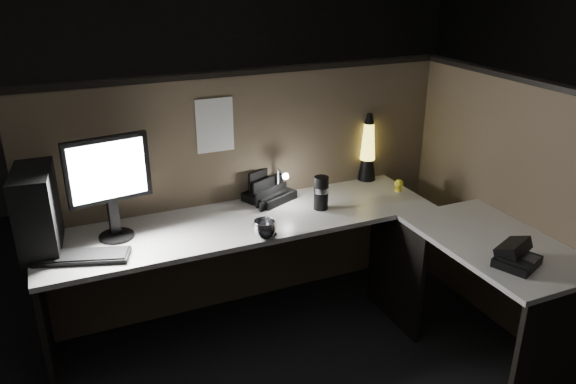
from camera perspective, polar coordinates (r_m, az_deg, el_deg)
name	(u,v)px	position (r m, az deg, el deg)	size (l,w,h in m)	color
floor	(311,379)	(3.24, 2.31, -18.41)	(6.00, 6.00, 0.00)	black
room_shell	(316,83)	(2.50, 2.88, 10.96)	(6.00, 6.00, 6.00)	silver
partition_back	(248,193)	(3.58, -4.04, -0.07)	(2.66, 0.06, 1.50)	brown
partition_right	(504,207)	(3.61, 21.12, -1.42)	(0.06, 1.66, 1.50)	brown
desk	(321,258)	(3.16, 3.39, -6.73)	(2.60, 1.60, 0.73)	beige
pc_tower	(37,210)	(3.12, -24.14, -1.68)	(0.18, 0.41, 0.43)	black
monitor	(109,178)	(3.07, -17.73, 1.35)	(0.44, 0.19, 0.56)	black
keyboard	(83,257)	(3.02, -20.15, -6.20)	(0.46, 0.15, 0.02)	black
mouse	(270,234)	(3.05, -1.88, -4.31)	(0.08, 0.06, 0.03)	black
clip_lamp	(282,183)	(3.45, -0.66, 0.94)	(0.04, 0.16, 0.21)	silver
organizer	(269,192)	(3.51, -1.99, -0.02)	(0.34, 0.32, 0.20)	black
lava_lamp	(368,153)	(3.82, 8.10, 3.98)	(0.12, 0.12, 0.46)	black
travel_mug	(321,193)	(3.36, 3.38, -0.10)	(0.09, 0.09, 0.21)	black
steel_mug	(264,229)	(3.02, -2.41, -3.81)	(0.13, 0.13, 0.10)	silver
figurine	(399,184)	(3.70, 11.19, 0.83)	(0.06, 0.06, 0.06)	yellow
pinned_paper	(215,126)	(3.33, -7.44, 6.72)	(0.23, 0.00, 0.32)	white
desk_phone	(515,256)	(2.98, 22.09, -6.04)	(0.26, 0.25, 0.12)	black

